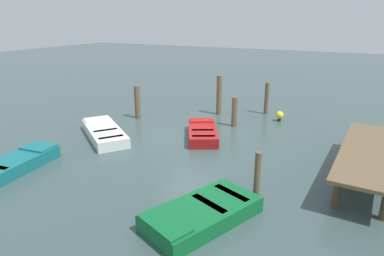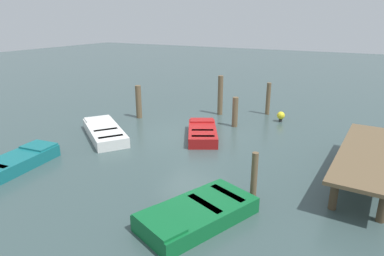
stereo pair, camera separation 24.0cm
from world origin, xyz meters
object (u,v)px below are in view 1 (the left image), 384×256
(rowboat_red, at_px, (202,132))
(mooring_piling_near_left, at_px, (219,95))
(dock_segment, at_px, (369,154))
(mooring_piling_center, at_px, (137,102))
(rowboat_green, at_px, (202,213))
(marker_buoy, at_px, (280,115))
(mooring_piling_far_right, at_px, (257,174))
(mooring_piling_mid_right, at_px, (267,98))
(mooring_piling_near_right, at_px, (234,112))
(rowboat_teal, at_px, (6,168))
(rowboat_white, at_px, (104,132))

(rowboat_red, distance_m, mooring_piling_near_left, 3.64)
(dock_segment, xyz_separation_m, mooring_piling_center, (-2.22, -9.92, -0.05))
(rowboat_green, xyz_separation_m, rowboat_red, (-5.35, -2.51, 0.00))
(mooring_piling_near_left, xyz_separation_m, marker_buoy, (-0.20, 3.00, -0.69))
(mooring_piling_far_right, height_order, mooring_piling_mid_right, mooring_piling_mid_right)
(mooring_piling_center, bearing_deg, mooring_piling_near_right, 100.91)
(marker_buoy, bearing_deg, dock_segment, 37.65)
(dock_segment, bearing_deg, rowboat_green, -35.94)
(rowboat_teal, xyz_separation_m, mooring_piling_center, (-6.93, -0.01, 0.57))
(dock_segment, relative_size, mooring_piling_near_right, 4.06)
(rowboat_white, distance_m, mooring_piling_mid_right, 8.10)
(mooring_piling_near_right, bearing_deg, mooring_piling_mid_right, 164.83)
(rowboat_red, relative_size, mooring_piling_mid_right, 1.77)
(rowboat_white, bearing_deg, rowboat_teal, 120.52)
(rowboat_green, xyz_separation_m, marker_buoy, (-9.03, -0.27, 0.07))
(rowboat_green, relative_size, mooring_piling_center, 2.01)
(rowboat_red, height_order, mooring_piling_mid_right, mooring_piling_mid_right)
(rowboat_red, distance_m, rowboat_white, 3.98)
(rowboat_white, height_order, mooring_piling_near_left, mooring_piling_near_left)
(rowboat_green, height_order, mooring_piling_near_left, mooring_piling_near_left)
(dock_segment, relative_size, mooring_piling_mid_right, 3.40)
(rowboat_green, distance_m, mooring_piling_center, 9.16)
(rowboat_teal, xyz_separation_m, mooring_piling_near_left, (-9.31, 3.20, 0.76))
(rowboat_red, relative_size, mooring_piling_near_right, 2.11)
(dock_segment, xyz_separation_m, rowboat_teal, (4.70, -9.91, -0.62))
(rowboat_red, distance_m, mooring_piling_mid_right, 4.86)
(dock_segment, relative_size, mooring_piling_far_right, 4.28)
(rowboat_teal, relative_size, rowboat_white, 1.10)
(mooring_piling_mid_right, relative_size, mooring_piling_center, 1.01)
(rowboat_teal, bearing_deg, mooring_piling_near_right, -36.26)
(rowboat_red, bearing_deg, rowboat_white, 89.04)
(mooring_piling_mid_right, height_order, marker_buoy, mooring_piling_mid_right)
(rowboat_teal, relative_size, mooring_piling_mid_right, 2.30)
(rowboat_teal, bearing_deg, rowboat_red, -40.12)
(dock_segment, height_order, mooring_piling_far_right, mooring_piling_far_right)
(mooring_piling_mid_right, bearing_deg, mooring_piling_center, -56.32)
(marker_buoy, bearing_deg, mooring_piling_near_right, -43.82)
(rowboat_green, distance_m, marker_buoy, 9.04)
(rowboat_white, xyz_separation_m, marker_buoy, (-5.48, 5.79, 0.07))
(rowboat_green, height_order, rowboat_teal, same)
(rowboat_teal, distance_m, rowboat_white, 4.04)
(mooring_piling_near_right, distance_m, mooring_piling_center, 4.67)
(rowboat_green, xyz_separation_m, mooring_piling_mid_right, (-9.98, -1.18, 0.58))
(dock_segment, height_order, rowboat_green, dock_segment)
(mooring_piling_center, bearing_deg, marker_buoy, 112.57)
(rowboat_green, relative_size, mooring_piling_near_right, 2.37)
(mooring_piling_near_left, height_order, mooring_piling_mid_right, mooring_piling_near_left)
(rowboat_green, bearing_deg, rowboat_red, -132.80)
(rowboat_white, bearing_deg, mooring_piling_near_left, -81.54)
(marker_buoy, bearing_deg, rowboat_white, -46.57)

